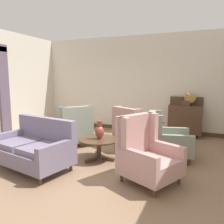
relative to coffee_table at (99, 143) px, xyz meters
The scene contains 14 objects.
ground 0.42m from the coffee_table, 137.91° to the right, with size 9.04×9.04×0.00m, color #896B51.
wall_back 3.25m from the coffee_table, 92.78° to the left, with size 6.62×0.08×3.08m, color silver.
wall_left 3.67m from the coffee_table, 166.45° to the left, with size 0.08×4.42×3.08m, color silver.
baseboard_back 2.99m from the coffee_table, 92.83° to the left, with size 6.46×0.03×0.12m, color #4C3323.
coffee_table is the anchor object (origin of this frame).
porcelain_vase 0.25m from the coffee_table, ahead, with size 0.20×0.20×0.40m.
settee 1.30m from the coffee_table, 136.52° to the right, with size 1.70×1.17×0.95m.
armchair_near_sideboard 1.25m from the coffee_table, 147.09° to the left, with size 1.20×1.18×1.04m.
armchair_far_left 1.34m from the coffee_table, 28.49° to the right, with size 1.12×1.10×1.10m.
armchair_foreground_right 1.44m from the coffee_table, 25.36° to the left, with size 1.06×1.01×0.99m.
armchair_beside_settee 1.18m from the coffee_table, 68.45° to the left, with size 1.16×1.19×1.03m.
side_table 1.64m from the coffee_table, 56.31° to the left, with size 0.46×0.46×0.66m.
sideboard 3.13m from the coffee_table, 60.80° to the left, with size 0.95×0.41×1.17m.
gramophone 3.18m from the coffee_table, 59.16° to the left, with size 0.49×0.55×0.53m.
Camera 1 is at (2.19, -4.12, 1.71)m, focal length 36.68 mm.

